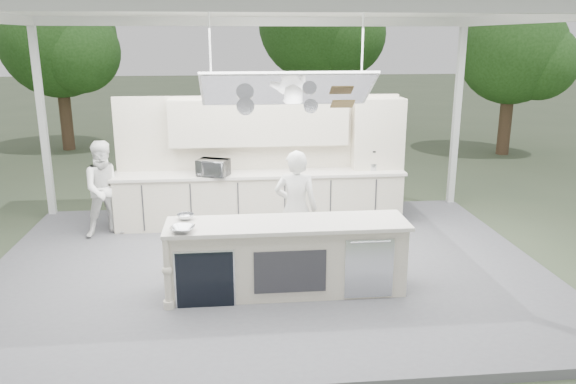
{
  "coord_description": "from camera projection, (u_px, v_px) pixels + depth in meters",
  "views": [
    {
      "loc": [
        -0.47,
        -7.66,
        3.34
      ],
      "look_at": [
        0.34,
        0.4,
        1.11
      ],
      "focal_mm": 35.0,
      "sensor_mm": 36.0,
      "label": 1
    }
  ],
  "objects": [
    {
      "name": "sous_chef",
      "position": [
        106.0,
        189.0,
        9.27
      ],
      "size": [
        0.95,
        0.84,
        1.61
      ],
      "primitive_type": "imported",
      "rotation": [
        0.0,
        0.0,
        0.35
      ],
      "color": "white",
      "rests_on": "stage_deck"
    },
    {
      "name": "demo_island",
      "position": [
        286.0,
        257.0,
        7.26
      ],
      "size": [
        3.1,
        0.79,
        0.95
      ],
      "color": "beige",
      "rests_on": "stage_deck"
    },
    {
      "name": "back_counter",
      "position": [
        261.0,
        198.0,
        9.94
      ],
      "size": [
        5.08,
        0.72,
        0.95
      ],
      "color": "beige",
      "rests_on": "stage_deck"
    },
    {
      "name": "bowl_small",
      "position": [
        186.0,
        217.0,
        7.26
      ],
      "size": [
        0.23,
        0.23,
        0.07
      ],
      "primitive_type": "imported",
      "rotation": [
        0.0,
        0.0,
        0.03
      ],
      "color": "#B6B9BD",
      "rests_on": "demo_island"
    },
    {
      "name": "bowl_large",
      "position": [
        182.0,
        229.0,
        6.78
      ],
      "size": [
        0.36,
        0.36,
        0.07
      ],
      "primitive_type": "imported",
      "rotation": [
        0.0,
        0.0,
        -0.25
      ],
      "color": "#B5B7BC",
      "rests_on": "demo_island"
    },
    {
      "name": "tent",
      "position": [
        265.0,
        8.0,
        7.28
      ],
      "size": [
        8.2,
        6.2,
        3.86
      ],
      "color": "white",
      "rests_on": "ground"
    },
    {
      "name": "back_wall_unit",
      "position": [
        284.0,
        141.0,
        9.93
      ],
      "size": [
        5.05,
        0.48,
        2.25
      ],
      "color": "beige",
      "rests_on": "stage_deck"
    },
    {
      "name": "toaster_oven",
      "position": [
        213.0,
        168.0,
        9.51
      ],
      "size": [
        0.6,
        0.51,
        0.28
      ],
      "primitive_type": "imported",
      "rotation": [
        0.0,
        0.0,
        -0.37
      ],
      "color": "#AEB0B5",
      "rests_on": "back_counter"
    },
    {
      "name": "ground",
      "position": [
        268.0,
        272.0,
        8.28
      ],
      "size": [
        90.0,
        90.0,
        0.0
      ],
      "primitive_type": "plane",
      "color": "#434D35",
      "rests_on": "ground"
    },
    {
      "name": "tree_cluster",
      "position": [
        240.0,
        39.0,
        16.76
      ],
      "size": [
        19.55,
        9.4,
        5.85
      ],
      "color": "#4D3526",
      "rests_on": "ground"
    },
    {
      "name": "head_chef",
      "position": [
        296.0,
        209.0,
        8.03
      ],
      "size": [
        0.7,
        0.53,
        1.71
      ],
      "primitive_type": "imported",
      "rotation": [
        0.0,
        0.0,
        2.92
      ],
      "color": "white",
      "rests_on": "stage_deck"
    },
    {
      "name": "stage_deck",
      "position": [
        268.0,
        268.0,
        8.26
      ],
      "size": [
        8.0,
        6.0,
        0.12
      ],
      "primitive_type": "cube",
      "color": "#595A5E",
      "rests_on": "ground"
    }
  ]
}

